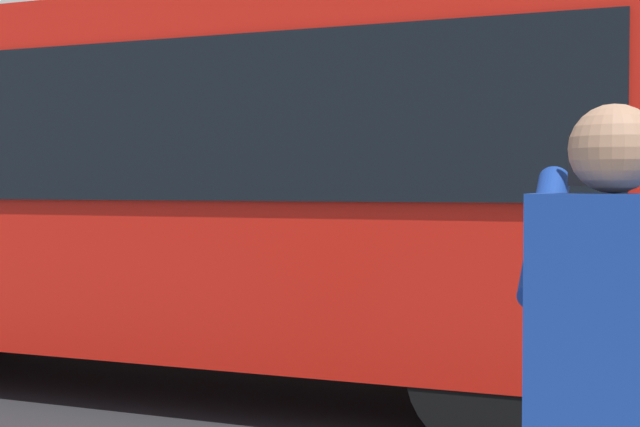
# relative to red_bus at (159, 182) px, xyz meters

# --- Properties ---
(ground_plane) EXTENTS (60.00, 60.00, 0.00)m
(ground_plane) POSITION_rel_red_bus_xyz_m (-3.49, -0.13, -1.68)
(ground_plane) COLOR #232326
(red_bus) EXTENTS (9.05, 2.54, 3.08)m
(red_bus) POSITION_rel_red_bus_xyz_m (0.00, 0.00, 0.00)
(red_bus) COLOR red
(red_bus) RESTS_ON ground_plane
(pedestrian_photographer) EXTENTS (0.53, 0.52, 1.70)m
(pedestrian_photographer) POSITION_rel_red_bus_xyz_m (-3.87, 4.19, -0.54)
(pedestrian_photographer) COLOR #2D2D33
(pedestrian_photographer) RESTS_ON sidewalk_curb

